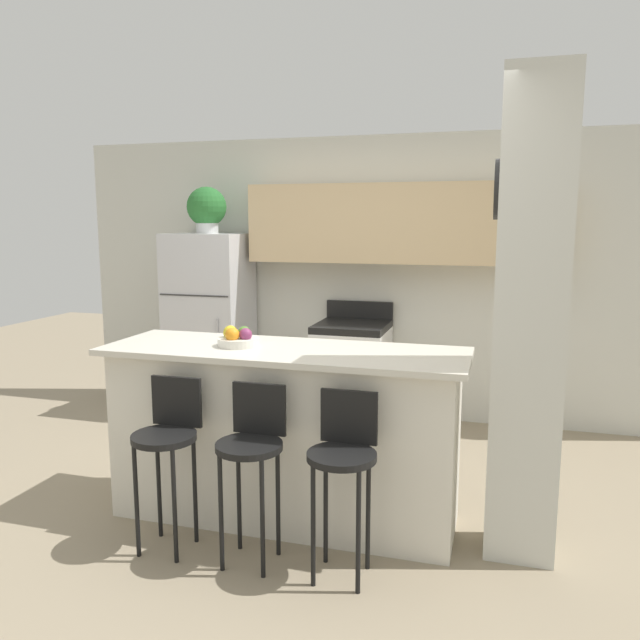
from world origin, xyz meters
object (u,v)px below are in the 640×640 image
Objects in this scene: stove_range at (352,373)px; bar_stool_right at (344,458)px; refrigerator at (210,324)px; bar_stool_mid at (252,448)px; potted_plant_on_fridge at (207,208)px; bar_stool_left at (168,439)px; fruit_bowl at (238,338)px.

bar_stool_right is at bearing -77.64° from stove_range.
refrigerator reaches higher than bar_stool_mid.
potted_plant_on_fridge is (-1.89, 2.36, 1.29)m from bar_stool_right.
bar_stool_left is (0.90, -2.36, -0.22)m from refrigerator.
refrigerator is 2.18m from fruit_bowl.
bar_stool_mid is at bearing 180.00° from bar_stool_right.
stove_range reaches higher than bar_stool_left.
bar_stool_right is (0.49, 0.00, 0.00)m from bar_stool_mid.
refrigerator is at bearing 120.57° from bar_stool_mid.
bar_stool_right is at bearing -51.33° from potted_plant_on_fridge.
stove_range reaches higher than bar_stool_right.
refrigerator is 1.42m from stove_range.
bar_stool_mid is 1.00× the size of bar_stool_right.
bar_stool_mid is 2.24× the size of potted_plant_on_fridge.
bar_stool_mid is at bearing -89.43° from stove_range.
bar_stool_mid is at bearing -60.00° from fruit_bowl.
refrigerator is 2.75m from bar_stool_mid.
refrigerator is 3.03m from bar_stool_right.
potted_plant_on_fridge is at bearing 120.72° from fruit_bowl.
fruit_bowl is at bearing 67.40° from bar_stool_left.
bar_stool_left is 0.99m from bar_stool_right.
fruit_bowl is at bearing 147.53° from bar_stool_right.
fruit_bowl is (1.11, -1.86, -0.81)m from potted_plant_on_fridge.
stove_range is at bearing 81.95° from fruit_bowl.
stove_range is 4.30× the size of fruit_bowl.
bar_stool_right is 2.24× the size of potted_plant_on_fridge.
bar_stool_mid is 0.49m from bar_stool_right.
potted_plant_on_fridge is (-1.37, -0.00, 1.45)m from stove_range.
fruit_bowl is at bearing -98.05° from stove_range.
refrigerator is at bearing 110.87° from bar_stool_left.
refrigerator is 1.07m from potted_plant_on_fridge.
potted_plant_on_fridge reaches higher than bar_stool_right.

